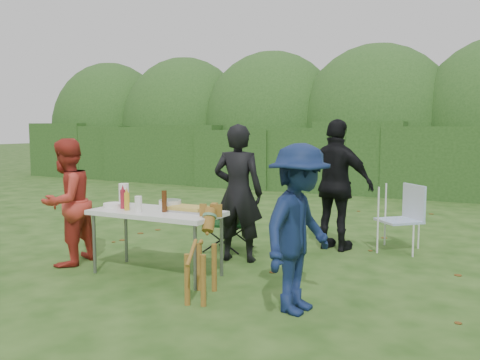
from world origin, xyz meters
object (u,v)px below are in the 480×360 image
at_px(person_red_jacket, 67,202).
at_px(paper_towel_roll, 124,194).
at_px(person_black_puffy, 337,185).
at_px(beer_bottle, 164,201).
at_px(person_cook, 238,193).
at_px(child, 299,229).
at_px(mustard_bottle, 127,202).
at_px(lawn_chair, 399,218).
at_px(folding_table, 157,215).
at_px(camping_chair, 229,220).
at_px(ketchup_bottle, 123,199).
at_px(dog, 201,256).

bearing_deg(person_red_jacket, paper_towel_roll, 109.88).
relative_size(person_black_puffy, beer_bottle, 7.45).
height_order(person_cook, person_black_puffy, person_black_puffy).
distance_m(child, paper_towel_roll, 2.51).
relative_size(person_black_puffy, child, 1.16).
relative_size(child, mustard_bottle, 7.68).
relative_size(person_red_jacket, paper_towel_roll, 5.93).
distance_m(person_red_jacket, mustard_bottle, 0.93).
bearing_deg(lawn_chair, beer_bottle, 5.29).
relative_size(lawn_chair, paper_towel_roll, 3.51).
height_order(folding_table, beer_bottle, beer_bottle).
distance_m(person_black_puffy, lawn_chair, 0.95).
height_order(person_red_jacket, lawn_chair, person_red_jacket).
relative_size(child, lawn_chair, 1.69).
height_order(person_black_puffy, mustard_bottle, person_black_puffy).
relative_size(person_cook, mustard_bottle, 8.60).
relative_size(child, camping_chair, 1.84).
xyz_separation_m(person_black_puffy, mustard_bottle, (-1.79, -2.22, -0.05)).
xyz_separation_m(folding_table, lawn_chair, (2.26, 2.39, -0.23)).
bearing_deg(person_cook, ketchup_bottle, 35.96).
height_order(camping_chair, ketchup_bottle, ketchup_bottle).
height_order(person_cook, mustard_bottle, person_cook).
xyz_separation_m(dog, ketchup_bottle, (-1.29, 0.39, 0.42)).
height_order(dog, mustard_bottle, mustard_bottle).
bearing_deg(beer_bottle, mustard_bottle, -167.48).
bearing_deg(mustard_bottle, folding_table, 23.16).
relative_size(person_red_jacket, mustard_bottle, 7.72).
relative_size(person_cook, person_black_puffy, 0.96).
xyz_separation_m(ketchup_bottle, beer_bottle, (0.56, 0.03, 0.01)).
relative_size(person_red_jacket, lawn_chair, 1.69).
distance_m(person_black_puffy, child, 2.48).
xyz_separation_m(dog, lawn_chair, (1.40, 2.85, 0.03)).
relative_size(person_cook, person_red_jacket, 1.11).
xyz_separation_m(lawn_chair, beer_bottle, (-2.13, -2.43, 0.40)).
distance_m(person_black_puffy, ketchup_bottle, 2.87).
bearing_deg(lawn_chair, person_black_puffy, -21.99).
bearing_deg(person_cook, mustard_bottle, 41.55).
xyz_separation_m(dog, beer_bottle, (-0.73, 0.42, 0.43)).
relative_size(person_red_jacket, person_black_puffy, 0.86).
xyz_separation_m(folding_table, beer_bottle, (0.13, -0.04, 0.17)).
distance_m(person_cook, lawn_chair, 2.27).
bearing_deg(child, folding_table, 86.60).
relative_size(dog, mustard_bottle, 4.48).
distance_m(ketchup_bottle, paper_towel_roll, 0.29).
height_order(folding_table, person_cook, person_cook).
xyz_separation_m(folding_table, dog, (0.86, -0.46, -0.26)).
height_order(lawn_chair, paper_towel_roll, paper_towel_roll).
bearing_deg(person_cook, lawn_chair, -150.96).
height_order(camping_chair, paper_towel_roll, paper_towel_roll).
bearing_deg(person_black_puffy, mustard_bottle, 62.35).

